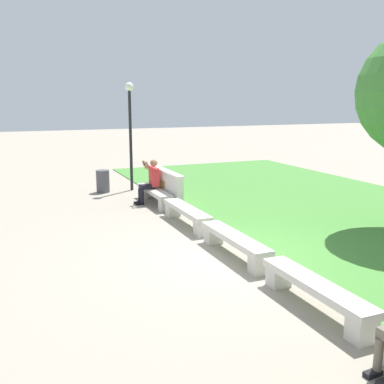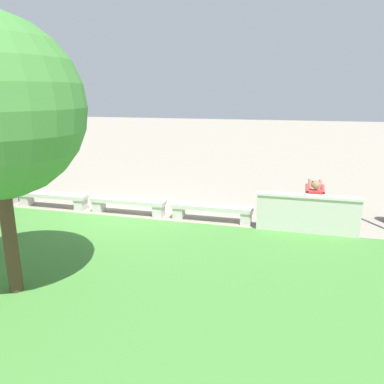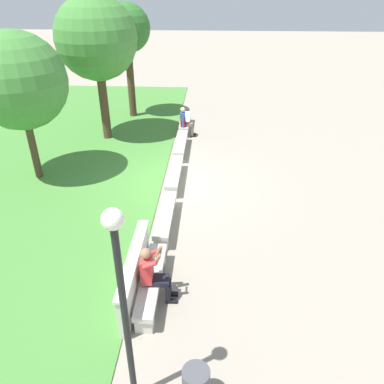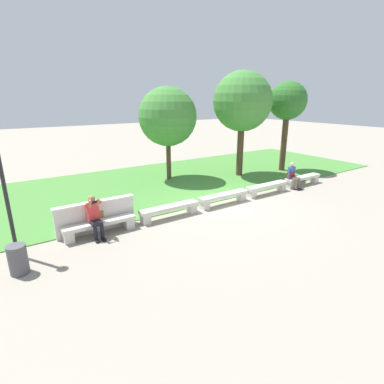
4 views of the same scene
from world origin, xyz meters
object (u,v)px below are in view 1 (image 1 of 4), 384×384
Objects in this scene: bench_near at (186,213)px; trash_bin at (103,181)px; bench_main at (155,194)px; bench_mid at (234,242)px; person_photographer at (150,179)px; lamp_post at (130,120)px; bench_far at (315,291)px.

bench_near is 4.96m from trash_bin.
bench_mid is (5.02, 0.00, 0.00)m from bench_main.
person_photographer is 2.72m from lamp_post.
bench_main is 3.11m from lamp_post.
bench_far is 1.71× the size of person_photographer.
lamp_post is at bearing -179.22° from bench_near.
bench_main and bench_near have the same top height.
bench_mid is at bearing 0.51° from lamp_post.
bench_far is at bearing 0.00° from bench_near.
trash_bin reaches higher than bench_far.
bench_mid is at bearing 0.00° from bench_near.
person_photographer is at bearing -179.14° from bench_mid.
bench_far is (5.02, 0.00, 0.00)m from bench_near.
person_photographer reaches higher than bench_mid.
lamp_post is (0.02, 0.99, 2.02)m from trash_bin.
bench_near is 1.71× the size of person_photographer.
bench_near is 2.71m from person_photographer.
person_photographer is (-7.69, -0.08, 0.43)m from bench_far.
lamp_post reaches higher than bench_far.
bench_near is (2.51, 0.00, 0.00)m from bench_main.
bench_far is 9.92m from trash_bin.
bench_mid is 7.43m from trash_bin.
bench_near is at bearing 0.00° from bench_main.
bench_near is 0.62× the size of lamp_post.
bench_far is at bearing 0.58° from person_photographer.
bench_near is 5.02m from bench_far.
bench_main is at bearing 180.00° from bench_mid.
trash_bin is (-4.84, -1.06, 0.07)m from bench_near.
lamp_post is at bearing -179.62° from bench_far.
trash_bin is at bearing -155.63° from bench_main.
lamp_post is at bearing -178.38° from bench_main.
trash_bin is 2.25m from lamp_post.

